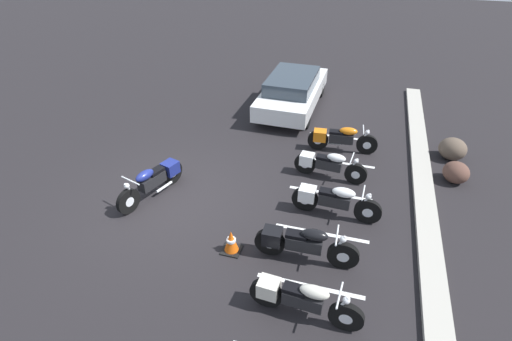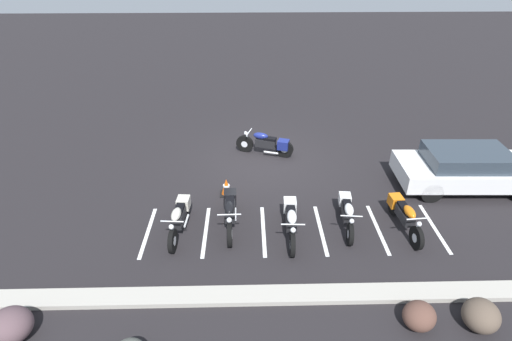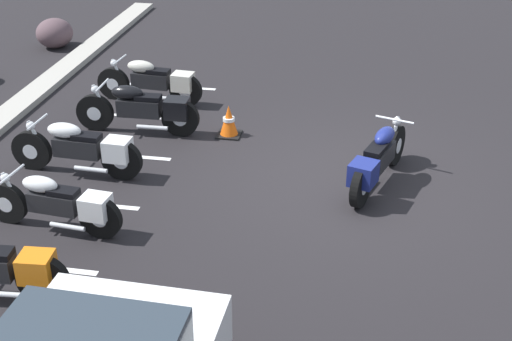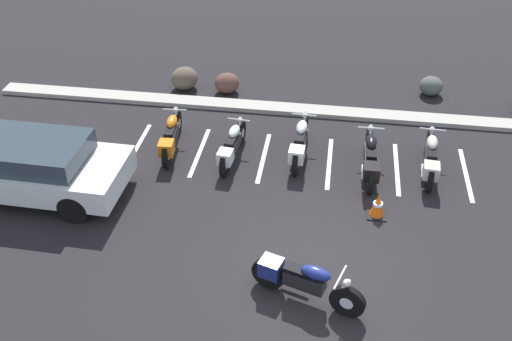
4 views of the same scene
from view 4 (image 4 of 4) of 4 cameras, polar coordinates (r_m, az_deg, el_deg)
name	(u,v)px [view 4 (image 4 of 4)]	position (r m, az deg, el deg)	size (l,w,h in m)	color
ground	(308,277)	(11.21, 4.93, -10.11)	(60.00, 60.00, 0.00)	black
motorcycle_navy_featured	(302,280)	(10.54, 4.36, -10.33)	(2.04, 0.90, 0.83)	black
parked_bike_0	(171,136)	(14.31, -8.11, 3.23)	(0.57, 2.04, 0.80)	black
parked_bike_1	(232,146)	(13.87, -2.32, 2.37)	(0.56, 1.96, 0.77)	black
parked_bike_2	(300,143)	(13.96, 4.20, 2.66)	(0.59, 2.10, 0.82)	black
parked_bike_3	(370,158)	(13.61, 10.83, 1.16)	(0.60, 2.14, 0.84)	black
parked_bike_4	(430,158)	(13.96, 16.28, 1.14)	(0.58, 2.06, 0.81)	black
car_white	(27,165)	(13.65, -20.97, 0.48)	(4.34, 1.90, 1.29)	black
concrete_curb	(325,112)	(16.01, 6.63, 5.58)	(18.00, 0.50, 0.12)	#A8A399
landscape_rock_0	(227,83)	(16.88, -2.79, 8.31)	(0.64, 0.69, 0.57)	brown
landscape_rock_1	(184,78)	(17.17, -6.83, 8.70)	(0.72, 0.77, 0.63)	brown
landscape_rock_3	(431,86)	(17.45, 16.34, 7.73)	(0.63, 0.64, 0.52)	#4D504A
traffic_cone	(378,206)	(12.57, 11.51, -3.31)	(0.40, 0.40, 0.54)	black
stall_line_0	(137,147)	(14.85, -11.25, 2.22)	(0.10, 2.10, 0.00)	white
stall_line_1	(200,152)	(14.44, -5.40, 1.76)	(0.10, 2.10, 0.00)	white
stall_line_2	(264,157)	(14.19, 0.73, 1.25)	(0.10, 2.10, 0.00)	white
stall_line_3	(329,163)	(14.10, 6.99, 0.72)	(0.10, 2.10, 0.00)	white
stall_line_4	(397,169)	(14.19, 13.26, 0.18)	(0.10, 2.10, 0.00)	white
stall_line_5	(466,174)	(14.44, 19.37, -0.35)	(0.10, 2.10, 0.00)	white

